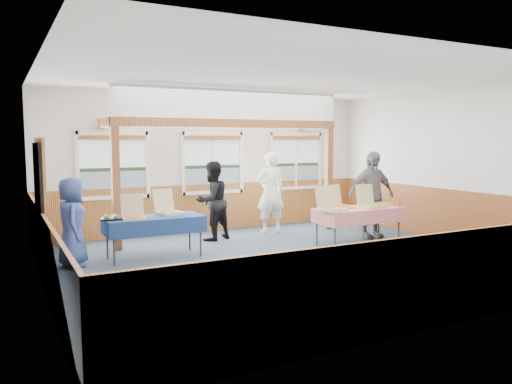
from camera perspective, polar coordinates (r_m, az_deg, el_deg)
floor at (r=8.96m, az=3.73°, el=-7.87°), size 8.00×8.00×0.00m
ceiling at (r=8.76m, az=3.88°, el=12.90°), size 8.00×8.00×0.00m
wall_back at (r=11.84m, az=-5.05°, el=3.34°), size 8.00×0.00×8.00m
wall_front at (r=6.01m, az=21.40°, el=0.38°), size 8.00×0.00×8.00m
wall_left at (r=7.47m, az=-23.45°, el=1.32°), size 0.00×8.00×8.00m
wall_right at (r=11.32m, az=21.40°, el=2.82°), size 0.00×8.00×8.00m
wainscot_back at (r=11.91m, az=-4.95°, el=-1.72°), size 7.98×0.05×1.10m
wainscot_front at (r=6.21m, az=20.85°, el=-9.28°), size 7.98×0.05×1.10m
wainscot_left at (r=7.62m, az=-22.93°, el=-6.57°), size 0.05×6.98×1.10m
wainscot_right at (r=11.40m, az=21.12°, el=-2.45°), size 0.05×6.98×1.10m
cased_opening at (r=8.42m, az=-23.47°, el=-1.97°), size 0.06×1.30×2.10m
window_left at (r=11.12m, az=-16.00°, el=3.36°), size 1.56×0.10×1.46m
window_mid at (r=11.80m, az=-4.97°, el=3.71°), size 1.56×0.10×1.46m
window_right at (r=12.85m, az=4.56°, el=3.90°), size 1.56×0.10×1.46m
post_left at (r=9.98m, az=-15.71°, el=0.34°), size 0.15×0.15×2.40m
post_right at (r=12.03m, az=8.28°, el=1.43°), size 0.15×0.15×2.40m
cross_beam at (r=10.73m, az=-2.62°, el=7.83°), size 5.15×0.18×0.18m
table_left at (r=9.24m, az=-11.58°, el=-3.13°), size 1.90×1.31×0.76m
table_right at (r=10.43m, az=11.65°, el=-2.09°), size 1.92×1.10×0.76m
pizza_box_a at (r=9.02m, az=-13.82°, el=-2.60°), size 0.45×0.52×0.43m
pizza_box_b at (r=9.48m, az=-9.89°, el=-2.10°), size 0.52×0.59×0.46m
pizza_box_c at (r=9.88m, az=8.62°, el=-1.74°), size 0.47×0.56×0.47m
pizza_box_d at (r=10.35m, az=9.48°, el=-1.41°), size 0.44×0.53×0.45m
pizza_box_e at (r=10.52m, az=12.99°, el=-1.36°), size 0.44×0.53×0.46m
pizza_box_f at (r=10.94m, az=13.82°, el=-1.12°), size 0.42×0.50×0.42m
veggie_tray at (r=9.06m, az=-16.16°, el=-2.86°), size 0.38×0.38×0.09m
drink_glass at (r=10.79m, az=16.01°, el=-1.22°), size 0.07×0.07×0.15m
woman_white at (r=11.45m, az=1.65°, el=-0.05°), size 0.72×0.51×1.88m
woman_black at (r=10.68m, az=-5.04°, el=-1.02°), size 0.99×0.88×1.69m
man_blue at (r=9.00m, az=-20.28°, el=-3.23°), size 0.56×0.79×1.52m
person_grey at (r=11.09m, az=13.05°, el=-0.34°), size 1.16×0.58×1.90m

